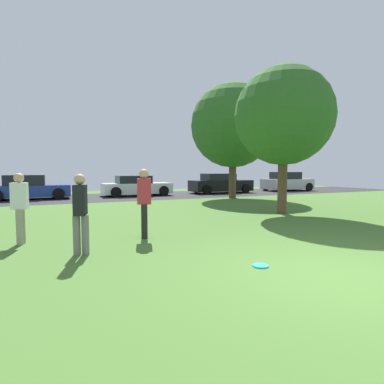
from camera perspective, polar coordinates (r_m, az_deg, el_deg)
The scene contains 13 objects.
ground_plane at distance 5.38m, azimuth 25.52°, elevation -14.03°, with size 44.00×44.00×0.00m, color #47702D.
road_strip at distance 19.73m, azimuth -12.89°, elevation -0.82°, with size 44.00×6.40×0.01m, color #28282B.
oak_tree_left at distance 12.23m, azimuth 16.67°, elevation 13.32°, with size 3.65×3.65×5.48m.
maple_tree_near at distance 18.42m, azimuth 7.57°, elevation 12.11°, with size 4.88×4.88×6.68m.
person_thrower at distance 7.78m, azimuth -29.33°, elevation -2.18°, with size 0.36×0.30×1.58m.
person_catcher at distance 7.47m, azimuth -8.88°, elevation -1.50°, with size 0.36×0.30×1.67m.
person_bystander at distance 6.27m, azimuth -20.01°, elevation -3.32°, with size 0.30×0.37×1.57m.
frisbee_disc at distance 5.50m, azimuth 12.57°, elevation -13.21°, with size 0.27×0.27×0.03m, color #2DB2E0.
parked_car_blue at distance 19.65m, azimuth -28.10°, elevation 0.62°, with size 4.26×1.99×1.38m.
parked_car_white at distance 20.21m, azimuth -10.32°, elevation 1.04°, with size 4.34×2.03×1.30m.
parked_car_black at distance 22.40m, azimuth 5.29°, elevation 1.50°, with size 4.54×1.94×1.41m.
parked_car_silver at distance 26.02m, azimuth 17.19°, elevation 1.76°, with size 4.01×2.11×1.51m.
street_lamp_post at distance 18.34m, azimuth 8.00°, elevation 5.92°, with size 0.14×0.14×4.50m, color #2D2D33.
Camera 1 is at (-3.96, -3.26, 1.63)m, focal length 28.73 mm.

